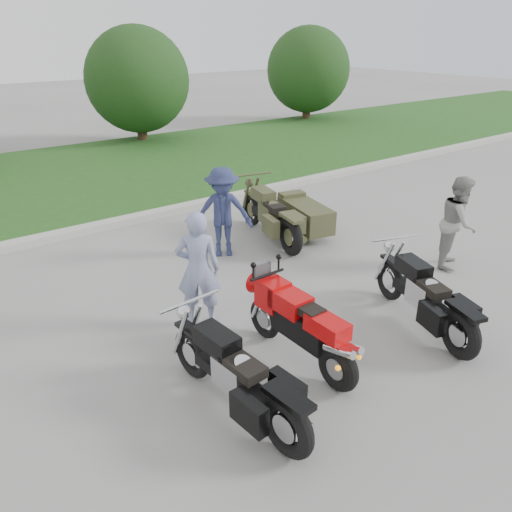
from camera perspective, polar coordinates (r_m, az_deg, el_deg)
ground at (r=6.46m, az=6.26°, el=-11.90°), size 80.00×80.00×0.00m
curb at (r=11.04m, az=-15.19°, el=3.82°), size 60.00×0.30×0.15m
grass_strip at (r=14.83m, az=-21.42°, el=8.19°), size 60.00×8.00×0.14m
tree_mid_right at (r=18.92m, az=-13.40°, el=18.97°), size 3.60×3.60×4.00m
tree_far_right at (r=23.32m, az=5.97°, el=20.40°), size 3.60×3.60×4.00m
sportbike_red at (r=6.14m, az=5.21°, el=-7.88°), size 0.33×1.93×0.92m
cruiser_left at (r=5.41m, az=-1.78°, el=-14.08°), size 0.47×2.27×0.87m
cruiser_right at (r=7.23m, az=19.00°, el=-4.79°), size 0.83×2.18×0.87m
cruiser_sidecar at (r=9.93m, az=4.13°, el=4.54°), size 1.47×2.40×0.93m
person_stripe at (r=6.84m, az=-6.62°, el=-1.51°), size 0.73×0.68×1.67m
person_grey at (r=9.24m, az=22.11°, el=3.60°), size 0.97×0.91×1.60m
person_denim at (r=8.98m, az=-3.82°, el=4.99°), size 1.23×1.06×1.65m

